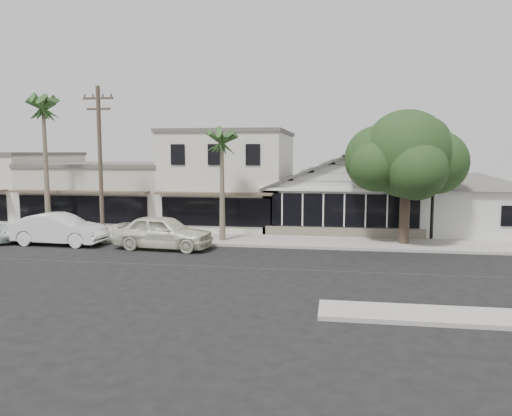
% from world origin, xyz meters
% --- Properties ---
extents(ground, '(140.00, 140.00, 0.00)m').
position_xyz_m(ground, '(0.00, 0.00, 0.00)').
color(ground, black).
rests_on(ground, ground).
extents(sidewalk_north, '(90.00, 3.50, 0.15)m').
position_xyz_m(sidewalk_north, '(-8.00, 6.75, 0.07)').
color(sidewalk_north, '#9E9991').
rests_on(sidewalk_north, ground).
extents(corner_shop, '(10.40, 8.60, 5.10)m').
position_xyz_m(corner_shop, '(5.00, 12.47, 2.62)').
color(corner_shop, silver).
rests_on(corner_shop, ground).
extents(side_cottage, '(6.00, 6.00, 3.00)m').
position_xyz_m(side_cottage, '(13.20, 11.50, 1.50)').
color(side_cottage, silver).
rests_on(side_cottage, ground).
extents(row_building_near, '(8.00, 10.00, 6.50)m').
position_xyz_m(row_building_near, '(-3.00, 13.50, 3.25)').
color(row_building_near, silver).
rests_on(row_building_near, ground).
extents(row_building_midnear, '(10.00, 10.00, 4.20)m').
position_xyz_m(row_building_midnear, '(-12.00, 13.50, 2.10)').
color(row_building_midnear, beige).
rests_on(row_building_midnear, ground).
extents(utility_pole, '(1.80, 0.24, 9.00)m').
position_xyz_m(utility_pole, '(-9.00, 5.20, 4.79)').
color(utility_pole, brown).
rests_on(utility_pole, ground).
extents(car_0, '(5.59, 2.63, 1.85)m').
position_xyz_m(car_0, '(-4.77, 3.75, 0.92)').
color(car_0, beige).
rests_on(car_0, ground).
extents(car_1, '(5.47, 2.09, 1.78)m').
position_xyz_m(car_1, '(-11.04, 3.99, 0.89)').
color(car_1, white).
rests_on(car_1, ground).
extents(shade_tree, '(6.84, 6.19, 7.59)m').
position_xyz_m(shade_tree, '(8.23, 6.97, 5.00)').
color(shade_tree, '#4B382D').
rests_on(shade_tree, ground).
extents(palm_east, '(2.64, 2.64, 6.97)m').
position_xyz_m(palm_east, '(-2.00, 6.09, 5.92)').
color(palm_east, '#726651').
rests_on(palm_east, ground).
extents(palm_mid, '(3.09, 3.09, 9.17)m').
position_xyz_m(palm_mid, '(-13.42, 6.79, 7.91)').
color(palm_mid, '#726651').
rests_on(palm_mid, ground).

